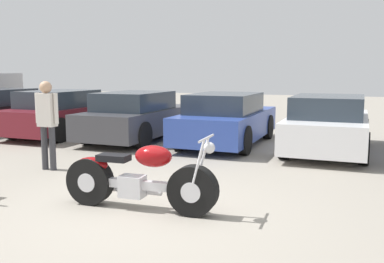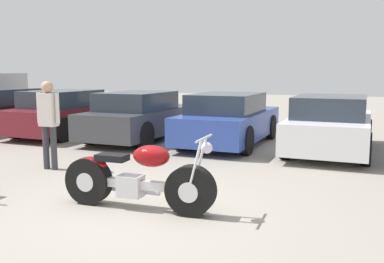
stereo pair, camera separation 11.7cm
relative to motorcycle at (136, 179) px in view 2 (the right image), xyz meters
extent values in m
plane|color=gray|center=(0.08, -0.06, -0.43)|extent=(60.00, 60.00, 0.00)
cylinder|color=black|center=(0.79, 0.04, -0.09)|extent=(0.68, 0.24, 0.67)
cylinder|color=silver|center=(0.79, 0.04, -0.09)|extent=(0.28, 0.23, 0.27)
cylinder|color=black|center=(-0.76, -0.04, -0.09)|extent=(0.68, 0.24, 0.67)
cylinder|color=silver|center=(-0.76, -0.04, -0.09)|extent=(0.28, 0.23, 0.27)
cube|color=silver|center=(0.02, 0.00, -0.08)|extent=(1.19, 0.17, 0.12)
cube|color=silver|center=(-0.09, -0.01, -0.11)|extent=(0.35, 0.26, 0.30)
ellipsoid|color=maroon|center=(0.23, 0.01, 0.33)|extent=(0.54, 0.37, 0.29)
cube|color=black|center=(-0.37, -0.02, 0.27)|extent=(0.45, 0.26, 0.09)
ellipsoid|color=maroon|center=(-0.71, -0.04, 0.16)|extent=(0.49, 0.23, 0.20)
cylinder|color=silver|center=(0.89, -0.05, 0.26)|extent=(0.22, 0.05, 0.71)
cylinder|color=silver|center=(0.88, 0.13, 0.26)|extent=(0.22, 0.05, 0.71)
cylinder|color=silver|center=(0.97, 0.05, 0.61)|extent=(0.07, 0.62, 0.03)
sphere|color=silver|center=(1.01, 0.05, 0.49)|extent=(0.15, 0.15, 0.15)
cylinder|color=silver|center=(-0.31, 0.12, -0.21)|extent=(1.19, 0.14, 0.08)
cube|color=black|center=(-8.01, 5.54, 0.09)|extent=(1.73, 4.15, 0.66)
cube|color=#28333D|center=(-8.01, 5.29, 0.66)|extent=(1.53, 2.16, 0.48)
cylinder|color=black|center=(-8.82, 6.82, -0.09)|extent=(0.20, 0.68, 0.68)
cylinder|color=black|center=(-7.21, 6.82, -0.09)|extent=(0.20, 0.68, 0.68)
cube|color=maroon|center=(-5.49, 5.44, 0.09)|extent=(1.73, 4.15, 0.66)
cube|color=#28333D|center=(-5.49, 5.19, 0.66)|extent=(1.53, 2.16, 0.48)
cylinder|color=black|center=(-6.30, 6.72, -0.09)|extent=(0.20, 0.68, 0.68)
cylinder|color=black|center=(-4.68, 6.72, -0.09)|extent=(0.20, 0.68, 0.68)
cylinder|color=black|center=(-6.30, 4.15, -0.09)|extent=(0.20, 0.68, 0.68)
cylinder|color=black|center=(-4.68, 4.15, -0.09)|extent=(0.20, 0.68, 0.68)
cube|color=#3D3D42|center=(-2.96, 5.44, 0.09)|extent=(1.73, 4.15, 0.66)
cube|color=#28333D|center=(-2.96, 5.19, 0.66)|extent=(1.53, 2.16, 0.48)
cylinder|color=black|center=(-3.77, 6.72, -0.09)|extent=(0.20, 0.68, 0.68)
cylinder|color=black|center=(-2.16, 6.72, -0.09)|extent=(0.20, 0.68, 0.68)
cylinder|color=black|center=(-3.77, 4.15, -0.09)|extent=(0.20, 0.68, 0.68)
cylinder|color=black|center=(-2.16, 4.15, -0.09)|extent=(0.20, 0.68, 0.68)
cube|color=#2D479E|center=(-0.44, 5.61, 0.09)|extent=(1.73, 4.15, 0.66)
cube|color=#28333D|center=(-0.44, 5.36, 0.66)|extent=(1.53, 2.16, 0.48)
cylinder|color=black|center=(-1.25, 6.90, -0.09)|extent=(0.20, 0.68, 0.68)
cylinder|color=black|center=(0.37, 6.90, -0.09)|extent=(0.20, 0.68, 0.68)
cylinder|color=black|center=(-1.25, 4.33, -0.09)|extent=(0.20, 0.68, 0.68)
cylinder|color=black|center=(0.37, 4.33, -0.09)|extent=(0.20, 0.68, 0.68)
cube|color=white|center=(2.09, 5.50, 0.09)|extent=(1.73, 4.15, 0.66)
cube|color=#28333D|center=(2.09, 5.25, 0.66)|extent=(1.53, 2.16, 0.48)
cylinder|color=black|center=(1.28, 6.78, -0.09)|extent=(0.20, 0.68, 0.68)
cylinder|color=black|center=(2.89, 6.78, -0.09)|extent=(0.20, 0.68, 0.68)
cylinder|color=black|center=(1.28, 4.21, -0.09)|extent=(0.20, 0.68, 0.68)
cylinder|color=black|center=(2.89, 4.21, -0.09)|extent=(0.20, 0.68, 0.68)
cylinder|color=black|center=(-9.66, 7.48, 0.03)|extent=(0.24, 0.93, 0.93)
cylinder|color=#38383D|center=(-2.88, 1.49, -0.01)|extent=(0.12, 0.12, 0.85)
cylinder|color=#38383D|center=(-2.69, 1.49, -0.01)|extent=(0.12, 0.12, 0.85)
cube|color=silver|center=(-2.78, 1.49, 0.73)|extent=(0.34, 0.20, 0.64)
cylinder|color=silver|center=(-3.00, 1.49, 0.76)|extent=(0.08, 0.08, 0.58)
cylinder|color=silver|center=(-2.56, 1.49, 0.76)|extent=(0.08, 0.08, 0.58)
sphere|color=tan|center=(-2.78, 1.49, 1.17)|extent=(0.23, 0.23, 0.23)
camera|label=1|loc=(2.79, -5.03, 1.46)|focal=40.00mm
camera|label=2|loc=(2.90, -4.99, 1.46)|focal=40.00mm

